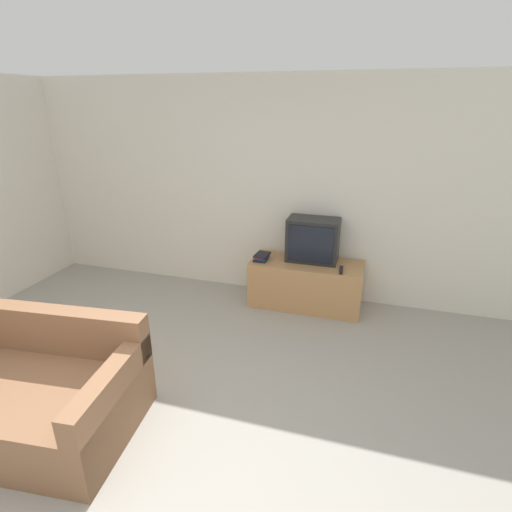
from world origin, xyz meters
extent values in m
plane|color=#9E998E|center=(0.00, 0.00, 0.00)|extent=(14.00, 14.00, 0.00)
cube|color=silver|center=(0.00, 3.03, 1.30)|extent=(9.00, 0.06, 2.60)
cube|color=tan|center=(0.59, 2.71, 0.27)|extent=(1.30, 0.54, 0.55)
cube|color=black|center=(0.63, 2.81, 0.80)|extent=(0.59, 0.34, 0.50)
cube|color=black|center=(0.63, 2.64, 0.80)|extent=(0.51, 0.01, 0.42)
cube|color=#8C6042|center=(-1.08, 0.18, 0.21)|extent=(1.75, 1.14, 0.42)
cube|color=#8C6042|center=(-1.12, 0.59, 0.61)|extent=(1.67, 0.33, 0.37)
cube|color=#8C6042|center=(-0.32, 0.26, 0.31)|extent=(0.24, 0.99, 0.63)
cube|color=black|center=(0.06, 2.64, 0.56)|extent=(0.16, 0.22, 0.02)
cube|color=#23478E|center=(0.06, 2.65, 0.58)|extent=(0.15, 0.19, 0.02)
cube|color=#B72D28|center=(0.05, 2.64, 0.60)|extent=(0.10, 0.16, 0.02)
cube|color=black|center=(0.07, 2.64, 0.61)|extent=(0.17, 0.23, 0.02)
cube|color=black|center=(1.00, 2.57, 0.56)|extent=(0.05, 0.20, 0.02)
camera|label=1|loc=(1.26, -1.58, 2.30)|focal=28.00mm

